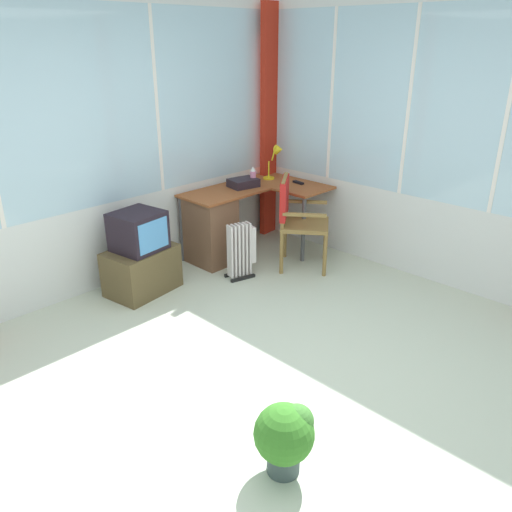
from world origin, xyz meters
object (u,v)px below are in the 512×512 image
at_px(desk_lamp, 277,156).
at_px(tv_on_stand, 141,257).
at_px(wooden_armchair, 293,211).
at_px(tv_remote, 298,182).
at_px(paper_tray, 243,183).
at_px(desk, 218,224).
at_px(potted_plant, 286,435).
at_px(space_heater, 242,250).
at_px(spray_bottle, 253,176).

height_order(desk_lamp, tv_on_stand, desk_lamp).
xyz_separation_m(desk_lamp, wooden_armchair, (-0.48, -0.66, -0.40)).
distance_m(tv_remote, tv_on_stand, 1.99).
xyz_separation_m(tv_remote, wooden_armchair, (-0.48, -0.34, -0.15)).
xyz_separation_m(paper_tray, wooden_armchair, (0.05, -0.68, -0.18)).
bearing_deg(tv_remote, tv_on_stand, -178.69).
bearing_deg(desk, wooden_armchair, -56.77).
height_order(tv_remote, potted_plant, tv_remote).
height_order(paper_tray, potted_plant, paper_tray).
xyz_separation_m(desk_lamp, potted_plant, (-2.65, -2.48, -0.75)).
relative_size(desk, potted_plant, 3.34).
relative_size(paper_tray, space_heater, 0.52).
xyz_separation_m(desk, paper_tray, (0.40, 0.00, 0.38)).
bearing_deg(space_heater, paper_tray, 43.98).
distance_m(desk_lamp, space_heater, 1.35).
xyz_separation_m(spray_bottle, space_heater, (-0.64, -0.47, -0.56)).
relative_size(tv_remote, wooden_armchair, 0.16).
xyz_separation_m(spray_bottle, potted_plant, (-2.25, -2.46, -0.59)).
bearing_deg(desk_lamp, wooden_armchair, -125.61).
height_order(desk, potted_plant, desk).
bearing_deg(paper_tray, desk_lamp, -1.73).
relative_size(spray_bottle, paper_tray, 0.72).
bearing_deg(paper_tray, tv_remote, -32.91).
height_order(tv_on_stand, space_heater, tv_on_stand).
xyz_separation_m(spray_bottle, paper_tray, (-0.12, 0.04, -0.06)).
relative_size(desk_lamp, paper_tray, 1.32).
bearing_deg(wooden_armchair, paper_tray, 93.93).
bearing_deg(tv_on_stand, paper_tray, 2.14).
bearing_deg(tv_remote, paper_tray, 156.90).
distance_m(desk_lamp, spray_bottle, 0.44).
distance_m(desk, tv_on_stand, 1.01).
bearing_deg(space_heater, desk, 75.88).
relative_size(tv_remote, tv_on_stand, 0.19).
height_order(spray_bottle, wooden_armchair, same).
distance_m(desk_lamp, wooden_armchair, 0.91).
bearing_deg(potted_plant, paper_tray, 49.50).
bearing_deg(potted_plant, tv_remote, 39.00).
bearing_deg(desk, paper_tray, 0.67).
distance_m(wooden_armchair, space_heater, 0.67).
bearing_deg(paper_tray, potted_plant, -130.50).
xyz_separation_m(paper_tray, potted_plant, (-2.13, -2.49, -0.53)).
relative_size(tv_remote, paper_tray, 0.50).
distance_m(tv_remote, wooden_armchair, 0.61).
xyz_separation_m(desk_lamp, tv_remote, (0.01, -0.33, -0.25)).
bearing_deg(tv_remote, wooden_armchair, -135.08).
distance_m(spray_bottle, wooden_armchair, 0.69).
distance_m(desk_lamp, tv_on_stand, 2.03).
relative_size(tv_on_stand, potted_plant, 1.84).
relative_size(wooden_armchair, space_heater, 1.68).
distance_m(spray_bottle, potted_plant, 3.38).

